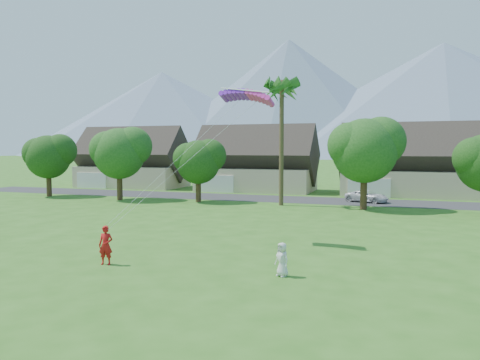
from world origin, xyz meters
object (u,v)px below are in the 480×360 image
at_px(watcher, 282,259).
at_px(parked_car, 367,196).
at_px(parafoil_kite, 247,95).
at_px(kite_flyer, 106,245).

distance_m(watcher, parked_car, 30.61).
distance_m(watcher, parafoil_kite, 11.35).
xyz_separation_m(parked_car, parafoil_kite, (-5.55, -23.70, 8.31)).
bearing_deg(kite_flyer, watcher, -7.34).
relative_size(kite_flyer, parafoil_kite, 0.57).
xyz_separation_m(kite_flyer, watcher, (8.71, 0.77, -0.20)).
height_order(watcher, parked_car, watcher).
relative_size(parked_car, parafoil_kite, 1.31).
bearing_deg(parafoil_kite, parked_car, 82.87).
xyz_separation_m(kite_flyer, parafoil_kite, (4.84, 7.64, 7.96)).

